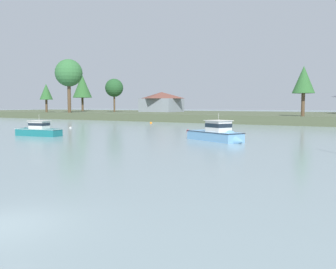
{
  "coord_description": "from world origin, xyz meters",
  "views": [
    {
      "loc": [
        10.4,
        -7.15,
        3.75
      ],
      "look_at": [
        -6.59,
        20.69,
        1.19
      ],
      "focal_mm": 40.49,
      "sensor_mm": 36.0,
      "label": 1
    }
  ],
  "objects_px": {
    "mooring_buoy_red": "(188,131)",
    "mooring_buoy_orange": "(151,123)",
    "cruiser_teal": "(35,132)",
    "cruiser_skyblue": "(219,137)",
    "mooring_buoy_white": "(70,128)"
  },
  "relations": [
    {
      "from": "mooring_buoy_red",
      "to": "mooring_buoy_orange",
      "type": "bearing_deg",
      "value": 136.86
    },
    {
      "from": "cruiser_teal",
      "to": "mooring_buoy_red",
      "type": "xyz_separation_m",
      "value": [
        12.16,
        16.35,
        -0.35
      ]
    },
    {
      "from": "cruiser_skyblue",
      "to": "mooring_buoy_white",
      "type": "xyz_separation_m",
      "value": [
        -29.01,
        7.4,
        -0.4
      ]
    },
    {
      "from": "mooring_buoy_orange",
      "to": "mooring_buoy_white",
      "type": "relative_size",
      "value": 1.31
    },
    {
      "from": "mooring_buoy_orange",
      "to": "cruiser_skyblue",
      "type": "bearing_deg",
      "value": -45.32
    },
    {
      "from": "cruiser_teal",
      "to": "mooring_buoy_red",
      "type": "bearing_deg",
      "value": 53.36
    },
    {
      "from": "cruiser_skyblue",
      "to": "mooring_buoy_orange",
      "type": "distance_m",
      "value": 37.98
    },
    {
      "from": "mooring_buoy_red",
      "to": "mooring_buoy_white",
      "type": "bearing_deg",
      "value": -169.43
    },
    {
      "from": "mooring_buoy_red",
      "to": "mooring_buoy_white",
      "type": "distance_m",
      "value": 19.7
    },
    {
      "from": "mooring_buoy_white",
      "to": "cruiser_teal",
      "type": "bearing_deg",
      "value": -60.49
    },
    {
      "from": "cruiser_skyblue",
      "to": "cruiser_teal",
      "type": "height_order",
      "value": "cruiser_skyblue"
    },
    {
      "from": "mooring_buoy_orange",
      "to": "mooring_buoy_white",
      "type": "height_order",
      "value": "mooring_buoy_orange"
    },
    {
      "from": "cruiser_skyblue",
      "to": "mooring_buoy_white",
      "type": "distance_m",
      "value": 29.94
    },
    {
      "from": "cruiser_teal",
      "to": "mooring_buoy_white",
      "type": "xyz_separation_m",
      "value": [
        -7.21,
        12.73,
        -0.36
      ]
    },
    {
      "from": "mooring_buoy_white",
      "to": "mooring_buoy_orange",
      "type": "bearing_deg",
      "value": 83.29
    }
  ]
}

